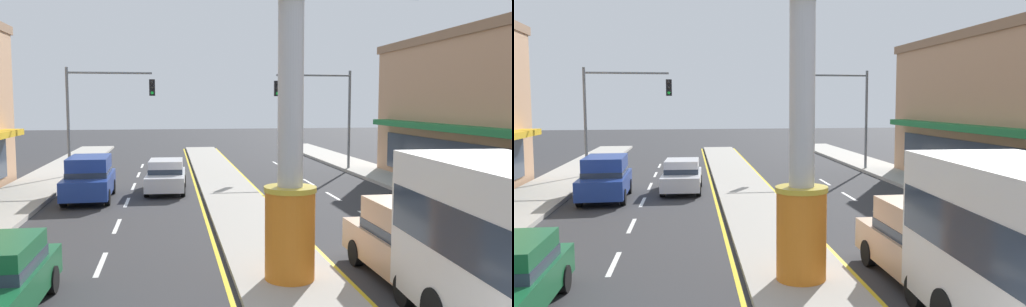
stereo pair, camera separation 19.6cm
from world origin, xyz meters
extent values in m
cube|color=#A39E93|center=(0.00, 18.00, 0.07)|extent=(2.58, 52.00, 0.14)
cube|color=#ADA89E|center=(9.34, 16.00, 0.09)|extent=(2.90, 60.00, 0.18)
cube|color=silver|center=(-4.59, 9.20, 0.00)|extent=(0.14, 2.20, 0.01)
cube|color=silver|center=(-4.59, 13.60, 0.00)|extent=(0.14, 2.20, 0.01)
cube|color=silver|center=(-4.59, 18.00, 0.00)|extent=(0.14, 2.20, 0.01)
cube|color=silver|center=(-4.59, 22.40, 0.00)|extent=(0.14, 2.20, 0.01)
cube|color=silver|center=(-4.59, 26.80, 0.00)|extent=(0.14, 2.20, 0.01)
cube|color=silver|center=(-4.59, 31.20, 0.00)|extent=(0.14, 2.20, 0.01)
cube|color=silver|center=(4.59, 9.20, 0.00)|extent=(0.14, 2.20, 0.01)
cube|color=silver|center=(4.59, 13.60, 0.00)|extent=(0.14, 2.20, 0.01)
cube|color=silver|center=(4.59, 18.00, 0.00)|extent=(0.14, 2.20, 0.01)
cube|color=silver|center=(4.59, 22.40, 0.00)|extent=(0.14, 2.20, 0.01)
cube|color=silver|center=(4.59, 26.80, 0.00)|extent=(0.14, 2.20, 0.01)
cube|color=silver|center=(4.59, 31.20, 0.00)|extent=(0.14, 2.20, 0.01)
cube|color=yellow|center=(-1.47, 18.00, 0.00)|extent=(0.12, 52.00, 0.01)
cube|color=yellow|center=(1.47, 18.00, 0.00)|extent=(0.12, 52.00, 0.01)
cylinder|color=orange|center=(0.00, 6.88, 1.18)|extent=(1.17, 1.17, 2.07)
cylinder|color=gold|center=(0.00, 6.88, 2.27)|extent=(1.23, 1.23, 0.12)
cylinder|color=#B7B7BC|center=(0.00, 6.88, 4.52)|extent=(0.59, 0.59, 4.62)
cube|color=#1E7038|center=(9.68, 16.96, 3.11)|extent=(0.90, 16.22, 0.30)
cube|color=#283342|center=(10.09, 16.96, 1.50)|extent=(0.08, 15.65, 2.00)
cylinder|color=slate|center=(-8.29, 25.77, 3.10)|extent=(0.16, 0.16, 6.20)
cylinder|color=slate|center=(-5.98, 25.77, 5.90)|extent=(4.62, 0.12, 0.12)
cube|color=black|center=(-3.67, 25.61, 5.09)|extent=(0.32, 0.24, 0.92)
sphere|color=black|center=(-3.67, 25.47, 5.39)|extent=(0.17, 0.17, 0.17)
sphere|color=black|center=(-3.67, 25.47, 5.09)|extent=(0.17, 0.17, 0.17)
sphere|color=#19D83F|center=(-3.67, 25.47, 4.79)|extent=(0.17, 0.17, 0.17)
cylinder|color=slate|center=(8.29, 26.62, 3.10)|extent=(0.16, 0.16, 6.20)
cylinder|color=slate|center=(5.98, 26.62, 5.90)|extent=(4.62, 0.12, 0.12)
cube|color=black|center=(3.67, 26.46, 5.09)|extent=(0.32, 0.24, 0.92)
sphere|color=black|center=(3.67, 26.32, 5.39)|extent=(0.17, 0.17, 0.17)
sphere|color=black|center=(3.67, 26.32, 5.09)|extent=(0.17, 0.17, 0.17)
sphere|color=#19D83F|center=(3.67, 26.32, 4.79)|extent=(0.17, 0.17, 0.17)
cube|color=navy|center=(-6.24, 18.87, 0.70)|extent=(2.01, 4.65, 0.80)
cube|color=navy|center=(-6.24, 19.05, 1.50)|extent=(1.74, 2.89, 0.80)
cube|color=#283342|center=(-6.24, 19.05, 1.22)|extent=(1.78, 2.92, 0.24)
cylinder|color=black|center=(-5.33, 17.46, 0.34)|extent=(0.24, 0.69, 0.68)
cylinder|color=black|center=(-7.08, 17.42, 0.34)|extent=(0.24, 0.69, 0.68)
cylinder|color=black|center=(-5.40, 20.31, 0.34)|extent=(0.24, 0.69, 0.68)
cylinder|color=black|center=(-7.15, 20.27, 0.34)|extent=(0.24, 0.69, 0.68)
cylinder|color=black|center=(-5.40, 7.17, 0.31)|extent=(0.23, 0.62, 0.62)
cube|color=tan|center=(2.94, 6.61, 0.70)|extent=(1.95, 4.62, 0.80)
cube|color=tan|center=(2.94, 6.43, 1.50)|extent=(1.70, 2.87, 0.80)
cube|color=#283342|center=(2.94, 6.43, 1.22)|extent=(1.74, 2.90, 0.24)
cylinder|color=black|center=(2.05, 8.03, 0.34)|extent=(0.23, 0.68, 0.68)
cylinder|color=black|center=(3.80, 8.05, 0.34)|extent=(0.23, 0.68, 0.68)
cylinder|color=black|center=(2.08, 5.18, 0.34)|extent=(0.23, 0.68, 0.68)
cylinder|color=black|center=(3.83, 5.20, 0.34)|extent=(0.23, 0.68, 0.68)
cube|color=silver|center=(-2.94, 20.47, 0.60)|extent=(1.93, 4.37, 0.66)
cube|color=silver|center=(-2.93, 20.64, 1.23)|extent=(1.63, 2.21, 0.60)
cube|color=#283342|center=(-2.93, 20.64, 1.05)|extent=(1.67, 2.23, 0.24)
cylinder|color=black|center=(-2.18, 19.11, 0.31)|extent=(0.24, 0.63, 0.62)
cylinder|color=black|center=(-3.80, 19.17, 0.31)|extent=(0.24, 0.63, 0.62)
cylinder|color=black|center=(-2.08, 21.77, 0.31)|extent=(0.24, 0.63, 0.62)
cylinder|color=black|center=(-3.69, 21.83, 0.31)|extent=(0.24, 0.63, 0.62)
cube|color=black|center=(6.24, 11.45, 0.60)|extent=(1.80, 4.32, 0.66)
cube|color=black|center=(6.24, 11.28, 1.23)|extent=(1.57, 2.16, 0.60)
cube|color=#283342|center=(6.24, 11.28, 1.05)|extent=(1.60, 2.19, 0.24)
cylinder|color=black|center=(5.42, 12.77, 0.31)|extent=(0.23, 0.62, 0.62)
cylinder|color=black|center=(7.04, 12.79, 0.31)|extent=(0.23, 0.62, 0.62)
cylinder|color=black|center=(5.44, 10.11, 0.31)|extent=(0.23, 0.62, 0.62)
cylinder|color=black|center=(7.06, 10.12, 0.31)|extent=(0.23, 0.62, 0.62)
cube|color=#283342|center=(3.23, 5.59, 2.06)|extent=(2.30, 0.20, 1.40)
cube|color=black|center=(3.23, 5.59, 3.06)|extent=(1.75, 0.17, 0.30)
cylinder|color=black|center=(9.95, 13.61, 0.62)|extent=(0.14, 0.14, 0.87)
cylinder|color=black|center=(10.09, 13.61, 0.62)|extent=(0.14, 0.14, 0.87)
cube|color=#2D4C8C|center=(10.02, 13.61, 1.36)|extent=(0.26, 0.42, 0.61)
sphere|color=beige|center=(10.02, 13.61, 1.77)|extent=(0.22, 0.22, 0.22)
camera|label=1|loc=(-2.74, -4.97, 4.28)|focal=37.23mm
camera|label=2|loc=(-2.54, -5.00, 4.28)|focal=37.23mm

